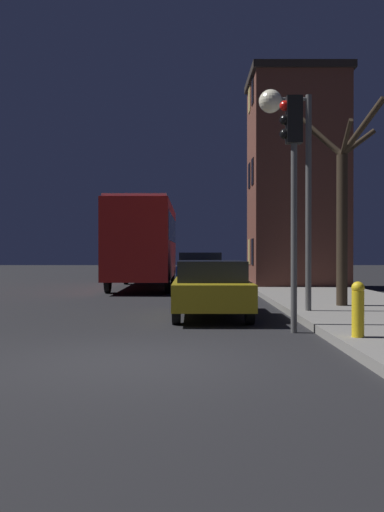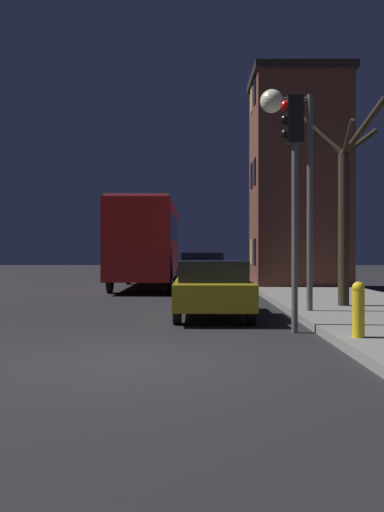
{
  "view_description": "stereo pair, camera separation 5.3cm",
  "coord_description": "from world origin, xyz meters",
  "px_view_note": "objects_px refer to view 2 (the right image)",
  "views": [
    {
      "loc": [
        0.81,
        -8.12,
        1.55
      ],
      "look_at": [
        0.74,
        11.43,
        1.42
      ],
      "focal_mm": 40.0,
      "sensor_mm": 36.0,
      "label": 1
    },
    {
      "loc": [
        0.86,
        -8.12,
        1.55
      ],
      "look_at": [
        0.74,
        11.43,
        1.42
      ],
      "focal_mm": 40.0,
      "sensor_mm": 36.0,
      "label": 2
    }
  ],
  "objects_px": {
    "streetlamp": "(286,138)",
    "car_mid_lane": "(202,272)",
    "car_near_lane": "(212,287)",
    "fire_hydrant": "(358,308)",
    "bus": "(146,238)",
    "traffic_light": "(293,164)",
    "bare_tree": "(344,204)"
  },
  "relations": [
    {
      "from": "bare_tree",
      "to": "streetlamp",
      "type": "bearing_deg",
      "value": -143.12
    },
    {
      "from": "bus",
      "to": "fire_hydrant",
      "type": "distance_m",
      "value": 16.0
    },
    {
      "from": "traffic_light",
      "to": "fire_hydrant",
      "type": "height_order",
      "value": "traffic_light"
    },
    {
      "from": "car_mid_lane",
      "to": "bare_tree",
      "type": "bearing_deg",
      "value": -61.68
    },
    {
      "from": "car_near_lane",
      "to": "fire_hydrant",
      "type": "height_order",
      "value": "car_near_lane"
    },
    {
      "from": "streetlamp",
      "to": "bare_tree",
      "type": "bearing_deg",
      "value": 36.88
    },
    {
      "from": "bus",
      "to": "car_mid_lane",
      "type": "distance_m",
      "value": 4.07
    },
    {
      "from": "bus",
      "to": "car_near_lane",
      "type": "bearing_deg",
      "value": -77.09
    },
    {
      "from": "streetlamp",
      "to": "car_near_lane",
      "type": "relative_size",
      "value": 1.23
    },
    {
      "from": "car_mid_lane",
      "to": "fire_hydrant",
      "type": "height_order",
      "value": "car_mid_lane"
    },
    {
      "from": "traffic_light",
      "to": "bus",
      "type": "xyz_separation_m",
      "value": [
        -3.98,
        13.53,
        -1.08
      ]
    },
    {
      "from": "bare_tree",
      "to": "fire_hydrant",
      "type": "xyz_separation_m",
      "value": [
        -1.2,
        -5.49,
        -2.16
      ]
    },
    {
      "from": "car_mid_lane",
      "to": "fire_hydrant",
      "type": "xyz_separation_m",
      "value": [
        2.4,
        -12.17,
        -0.17
      ]
    },
    {
      "from": "bare_tree",
      "to": "car_near_lane",
      "type": "xyz_separation_m",
      "value": [
        -3.45,
        -1.21,
        -2.09
      ]
    },
    {
      "from": "traffic_light",
      "to": "bare_tree",
      "type": "relative_size",
      "value": 0.88
    },
    {
      "from": "streetlamp",
      "to": "car_mid_lane",
      "type": "relative_size",
      "value": 1.37
    },
    {
      "from": "bare_tree",
      "to": "fire_hydrant",
      "type": "bearing_deg",
      "value": -102.36
    },
    {
      "from": "streetlamp",
      "to": "traffic_light",
      "type": "height_order",
      "value": "streetlamp"
    },
    {
      "from": "bare_tree",
      "to": "car_near_lane",
      "type": "distance_m",
      "value": 4.21
    },
    {
      "from": "bare_tree",
      "to": "bus",
      "type": "height_order",
      "value": "bare_tree"
    },
    {
      "from": "car_near_lane",
      "to": "bus",
      "type": "bearing_deg",
      "value": 102.91
    },
    {
      "from": "car_near_lane",
      "to": "car_mid_lane",
      "type": "xyz_separation_m",
      "value": [
        -0.15,
        7.89,
        0.1
      ]
    },
    {
      "from": "bus",
      "to": "car_near_lane",
      "type": "height_order",
      "value": "bus"
    },
    {
      "from": "traffic_light",
      "to": "car_mid_lane",
      "type": "height_order",
      "value": "traffic_light"
    },
    {
      "from": "traffic_light",
      "to": "bus",
      "type": "bearing_deg",
      "value": 106.38
    },
    {
      "from": "car_near_lane",
      "to": "fire_hydrant",
      "type": "distance_m",
      "value": 4.83
    },
    {
      "from": "fire_hydrant",
      "to": "car_mid_lane",
      "type": "bearing_deg",
      "value": 101.15
    },
    {
      "from": "traffic_light",
      "to": "bare_tree",
      "type": "height_order",
      "value": "bare_tree"
    },
    {
      "from": "car_mid_lane",
      "to": "fire_hydrant",
      "type": "distance_m",
      "value": 12.41
    },
    {
      "from": "car_near_lane",
      "to": "car_mid_lane",
      "type": "bearing_deg",
      "value": 91.12
    },
    {
      "from": "bus",
      "to": "car_mid_lane",
      "type": "relative_size",
      "value": 2.41
    },
    {
      "from": "streetlamp",
      "to": "traffic_light",
      "type": "distance_m",
      "value": 2.74
    }
  ]
}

